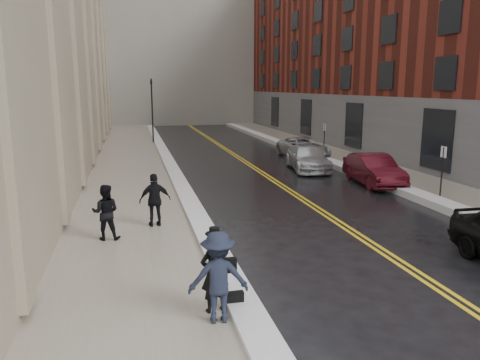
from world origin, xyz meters
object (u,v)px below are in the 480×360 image
car_silver_near (307,158)px  pedestrian_a (106,212)px  car_silver_far (304,148)px  pedestrian_c (155,200)px  pedestrian_main (215,273)px  car_maroon (374,170)px  pedestrian_b (218,277)px

car_silver_near → pedestrian_a: (-10.33, -10.49, 0.29)m
car_silver_far → pedestrian_c: 17.19m
pedestrian_a → pedestrian_c: bearing=-136.9°
pedestrian_main → pedestrian_a: pedestrian_a is taller
pedestrian_main → pedestrian_c: pedestrian_c is taller
car_silver_near → pedestrian_main: bearing=-109.6°
pedestrian_a → pedestrian_c: 1.81m
pedestrian_main → car_maroon: bearing=-141.2°
car_silver_near → pedestrian_main: size_ratio=2.88×
car_silver_near → pedestrian_b: pedestrian_b is taller
car_maroon → car_silver_far: bearing=96.9°
pedestrian_c → car_silver_far: bearing=-134.6°
car_maroon → pedestrian_c: (-10.44, -4.96, 0.29)m
car_maroon → pedestrian_a: (-11.93, -5.99, 0.25)m
pedestrian_b → pedestrian_c: 6.66m
car_silver_far → pedestrian_c: size_ratio=2.75×
car_silver_far → pedestrian_a: pedestrian_a is taller
pedestrian_c → pedestrian_a: bearing=26.9°
pedestrian_main → pedestrian_b: 0.41m
car_silver_near → pedestrian_c: size_ratio=2.72×
pedestrian_a → pedestrian_c: size_ratio=0.96×
car_silver_near → pedestrian_b: (-8.00, -16.07, 0.36)m
car_maroon → pedestrian_b: size_ratio=2.46×
car_maroon → pedestrian_main: pedestrian_main is taller
pedestrian_a → pedestrian_main: bearing=122.4°
pedestrian_b → pedestrian_c: size_ratio=1.04×
car_silver_far → car_maroon: bearing=-93.0°
car_maroon → pedestrian_b: (-9.60, -11.57, 0.32)m
car_maroon → pedestrian_b: 15.04m
car_silver_near → pedestrian_a: size_ratio=2.84×
car_silver_near → car_silver_far: 4.55m
pedestrian_main → pedestrian_c: (-0.84, 6.21, 0.05)m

